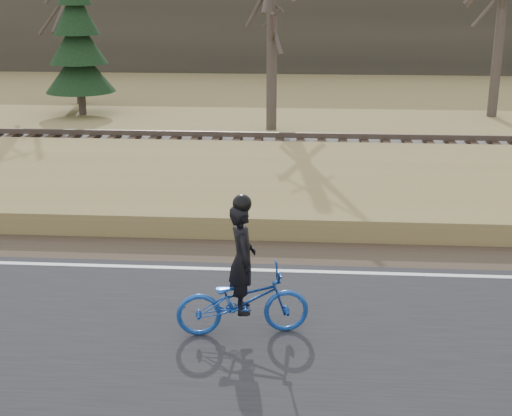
{
  "coord_description": "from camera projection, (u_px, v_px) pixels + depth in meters",
  "views": [
    {
      "loc": [
        0.17,
        -11.21,
        4.85
      ],
      "look_at": [
        -0.67,
        0.5,
        1.1
      ],
      "focal_mm": 50.0,
      "sensor_mm": 36.0,
      "label": 1
    }
  ],
  "objects": [
    {
      "name": "conifer",
      "position": [
        78.0,
        42.0,
        26.32
      ],
      "size": [
        2.6,
        2.6,
        5.68
      ],
      "color": "#493E35",
      "rests_on": "ground"
    },
    {
      "name": "shoulder",
      "position": [
        295.0,
        253.0,
        13.27
      ],
      "size": [
        120.0,
        1.6,
        0.04
      ],
      "primitive_type": "cube",
      "color": "#473A2B",
      "rests_on": "ground"
    },
    {
      "name": "embankment",
      "position": [
        298.0,
        196.0,
        16.06
      ],
      "size": [
        120.0,
        5.0,
        0.44
      ],
      "primitive_type": "cube",
      "color": "olive",
      "rests_on": "ground"
    },
    {
      "name": "bare_tree_near_left",
      "position": [
        272.0,
        34.0,
        23.41
      ],
      "size": [
        0.36,
        0.36,
        6.39
      ],
      "primitive_type": "cylinder",
      "color": "#493E35",
      "rests_on": "ground"
    },
    {
      "name": "ballast",
      "position": [
        300.0,
        156.0,
        19.67
      ],
      "size": [
        120.0,
        3.0,
        0.45
      ],
      "primitive_type": "cube",
      "color": "slate",
      "rests_on": "ground"
    },
    {
      "name": "treeline_backdrop",
      "position": [
        306.0,
        16.0,
        39.73
      ],
      "size": [
        120.0,
        4.0,
        6.0
      ],
      "primitive_type": "cube",
      "color": "#383328",
      "rests_on": "ground"
    },
    {
      "name": "ground",
      "position": [
        293.0,
        279.0,
        12.14
      ],
      "size": [
        120.0,
        120.0,
        0.0
      ],
      "primitive_type": "plane",
      "color": "olive",
      "rests_on": "ground"
    },
    {
      "name": "bare_tree_center",
      "position": [
        503.0,
        1.0,
        25.43
      ],
      "size": [
        0.36,
        0.36,
        8.3
      ],
      "primitive_type": "cylinder",
      "color": "#493E35",
      "rests_on": "ground"
    },
    {
      "name": "cyclist",
      "position": [
        243.0,
        291.0,
        9.98
      ],
      "size": [
        1.96,
        0.98,
        2.06
      ],
      "rotation": [
        0.0,
        0.0,
        1.75
      ],
      "color": "#154096",
      "rests_on": "road"
    },
    {
      "name": "edge_line",
      "position": [
        294.0,
        271.0,
        12.31
      ],
      "size": [
        120.0,
        0.12,
        0.01
      ],
      "primitive_type": "cube",
      "color": "silver",
      "rests_on": "road"
    },
    {
      "name": "road",
      "position": [
        289.0,
        350.0,
        9.76
      ],
      "size": [
        120.0,
        6.0,
        0.06
      ],
      "primitive_type": "cube",
      "color": "black",
      "rests_on": "ground"
    },
    {
      "name": "railroad",
      "position": [
        300.0,
        146.0,
        19.58
      ],
      "size": [
        120.0,
        2.4,
        0.29
      ],
      "color": "black",
      "rests_on": "ballast"
    }
  ]
}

